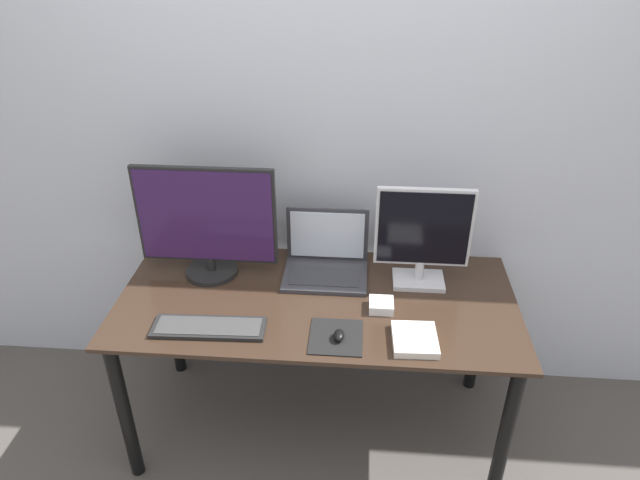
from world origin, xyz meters
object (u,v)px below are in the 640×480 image
(keyboard, at_px, (209,327))
(power_brick, at_px, (381,305))
(monitor_right, at_px, (423,236))
(laptop, at_px, (326,259))
(monitor_left, at_px, (207,223))
(book, at_px, (415,339))
(mouse, at_px, (339,335))

(keyboard, relative_size, power_brick, 4.51)
(monitor_right, bearing_deg, laptop, 172.67)
(monitor_left, relative_size, keyboard, 1.36)
(laptop, bearing_deg, book, -51.34)
(keyboard, distance_m, power_brick, 0.67)
(monitor_left, bearing_deg, laptop, 5.89)
(mouse, distance_m, book, 0.28)
(monitor_left, xyz_separation_m, mouse, (0.57, -0.40, -0.23))
(monitor_left, bearing_deg, book, -24.90)
(keyboard, height_order, mouse, mouse)
(laptop, xyz_separation_m, book, (0.35, -0.44, -0.05))
(keyboard, height_order, power_brick, power_brick)
(mouse, bearing_deg, monitor_right, 51.84)
(power_brick, bearing_deg, book, -58.01)
(book, bearing_deg, power_brick, 121.99)
(laptop, height_order, mouse, laptop)
(monitor_left, height_order, laptop, monitor_left)
(monitor_right, relative_size, power_brick, 4.56)
(monitor_right, height_order, laptop, monitor_right)
(monitor_left, bearing_deg, mouse, -35.06)
(monitor_left, xyz_separation_m, power_brick, (0.73, -0.20, -0.23))
(monitor_left, distance_m, laptop, 0.53)
(monitor_right, relative_size, mouse, 6.75)
(keyboard, distance_m, mouse, 0.49)
(monitor_right, bearing_deg, power_brick, -128.04)
(power_brick, bearing_deg, laptop, 132.97)
(keyboard, bearing_deg, monitor_left, 102.18)
(monitor_right, height_order, mouse, monitor_right)
(monitor_left, relative_size, laptop, 1.64)
(laptop, distance_m, book, 0.57)
(monitor_right, distance_m, keyboard, 0.91)
(laptop, height_order, book, laptop)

